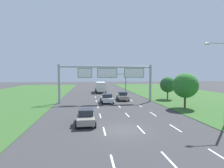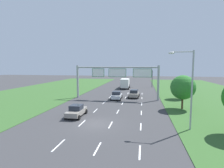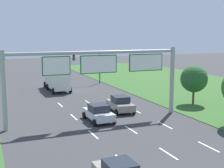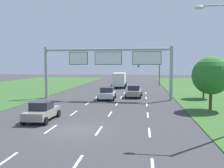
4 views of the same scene
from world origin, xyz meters
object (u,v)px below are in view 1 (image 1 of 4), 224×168
car_near_red (107,98)px  car_lead_silver (86,117)px  box_truck (100,87)px  traffic_light_mast (120,78)px  street_lamp (223,76)px  roadside_tree_mid (185,85)px  car_mid_lane (123,96)px  roadside_tree_far (168,85)px  sign_gantry (108,76)px

car_near_red → car_lead_silver: 13.59m
box_truck → car_lead_silver: bearing=-97.5°
traffic_light_mast → street_lamp: street_lamp is taller
car_near_red → roadside_tree_mid: 13.48m
box_truck → car_mid_lane: bearing=-78.2°
car_lead_silver → roadside_tree_mid: roadside_tree_mid is taller
car_near_red → roadside_tree_mid: roadside_tree_mid is taller
car_lead_silver → car_mid_lane: (7.03, 15.84, 0.06)m
roadside_tree_mid → roadside_tree_far: 9.12m
street_lamp → car_lead_silver: bearing=168.9°
sign_gantry → street_lamp: street_lamp is taller
box_truck → traffic_light_mast: 7.78m
car_lead_silver → roadside_tree_far: bearing=42.7°
roadside_tree_far → roadside_tree_mid: bearing=-98.9°
box_truck → roadside_tree_far: size_ratio=1.59×
roadside_tree_mid → roadside_tree_far: (1.40, 9.00, -0.45)m
sign_gantry → traffic_light_mast: size_ratio=3.08×
box_truck → sign_gantry: size_ratio=0.43×
box_truck → roadside_tree_mid: (11.57, -24.54, 1.88)m
car_near_red → car_mid_lane: bearing=36.3°
street_lamp → car_mid_lane: bearing=109.6°
car_lead_silver → box_truck: bearing=82.7°
street_lamp → roadside_tree_mid: (1.49, 9.34, -1.56)m
car_near_red → roadside_tree_far: bearing=9.3°
car_near_red → roadside_tree_mid: (11.53, -6.44, 2.70)m
car_near_red → car_mid_lane: size_ratio=0.97×
roadside_tree_mid → car_near_red: bearing=150.8°
car_lead_silver → street_lamp: 14.52m
car_lead_silver → box_truck: 31.42m
car_near_red → traffic_light_mast: (6.28, 22.04, 3.05)m
traffic_light_mast → roadside_tree_mid: 28.97m
car_mid_lane → traffic_light_mast: 19.76m
car_near_red → car_mid_lane: car_mid_lane is taller
car_mid_lane → roadside_tree_far: roadside_tree_far is taller
car_lead_silver → box_truck: (3.52, 31.21, 0.86)m
car_mid_lane → roadside_tree_mid: roadside_tree_mid is taller
traffic_light_mast → street_lamp: (3.76, -37.83, 1.21)m
car_near_red → car_lead_silver: size_ratio=0.99×
box_truck → street_lamp: bearing=-74.5°
box_truck → roadside_tree_mid: 27.19m
car_lead_silver → sign_gantry: (3.83, 13.32, 4.19)m
roadside_tree_far → traffic_light_mast: bearing=108.9°
street_lamp → traffic_light_mast: bearing=95.7°
car_near_red → roadside_tree_mid: size_ratio=0.76×
car_mid_lane → roadside_tree_far: (9.47, -0.16, 2.23)m
roadside_tree_far → car_near_red: bearing=-168.8°
box_truck → roadside_tree_mid: roadside_tree_mid is taller
car_mid_lane → street_lamp: size_ratio=0.50×
car_near_red → box_truck: (-0.04, 18.09, 0.82)m
car_near_red → roadside_tree_far: 13.38m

